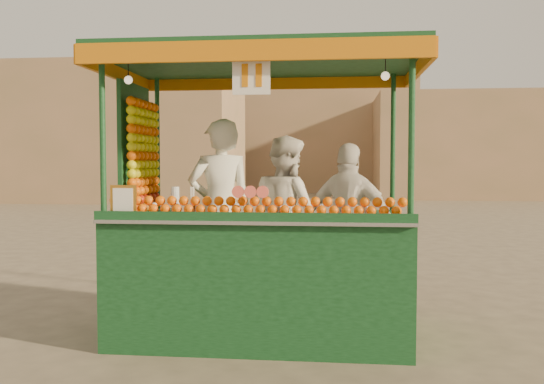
# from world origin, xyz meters

# --- Properties ---
(ground) EXTENTS (90.00, 90.00, 0.00)m
(ground) POSITION_xyz_m (0.00, 0.00, 0.00)
(ground) COLOR brown
(ground) RESTS_ON ground
(building_left) EXTENTS (10.00, 6.00, 6.00)m
(building_left) POSITION_xyz_m (-9.00, 20.00, 3.00)
(building_left) COLOR #9F765A
(building_left) RESTS_ON ground
(building_right) EXTENTS (9.00, 6.00, 5.00)m
(building_right) POSITION_xyz_m (7.00, 24.00, 2.50)
(building_right) COLOR #9F765A
(building_right) RESTS_ON ground
(building_center) EXTENTS (14.00, 7.00, 7.00)m
(building_center) POSITION_xyz_m (-2.00, 30.00, 3.50)
(building_center) COLOR #9F765A
(building_center) RESTS_ON ground
(juice_cart) EXTENTS (3.13, 2.03, 2.85)m
(juice_cart) POSITION_xyz_m (-0.31, -0.19, 0.92)
(juice_cart) COLOR #0E3316
(juice_cart) RESTS_ON ground
(vendor_left) EXTENTS (0.81, 0.68, 1.88)m
(vendor_left) POSITION_xyz_m (-0.71, 0.06, 1.27)
(vendor_left) COLOR silver
(vendor_left) RESTS_ON ground
(vendor_middle) EXTENTS (1.02, 1.06, 1.72)m
(vendor_middle) POSITION_xyz_m (-0.03, 0.33, 1.19)
(vendor_middle) COLOR white
(vendor_middle) RESTS_ON ground
(vendor_right) EXTENTS (1.04, 0.71, 1.64)m
(vendor_right) POSITION_xyz_m (0.65, 0.20, 1.15)
(vendor_right) COLOR white
(vendor_right) RESTS_ON ground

